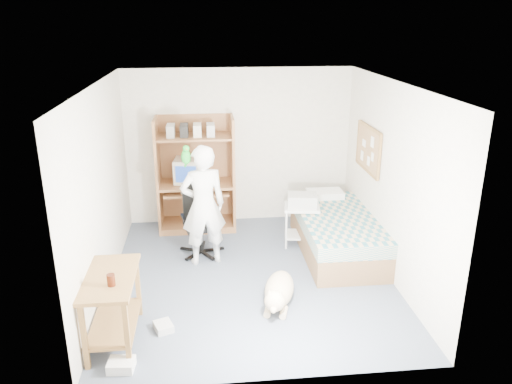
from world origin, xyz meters
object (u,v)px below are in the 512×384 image
at_px(computer_hutch, 196,179).
at_px(person, 203,206).
at_px(printer_cart, 302,219).
at_px(office_chair, 200,229).
at_px(dog, 279,291).
at_px(bed, 337,233).
at_px(side_desk, 112,298).

height_order(computer_hutch, person, computer_hutch).
bearing_deg(person, printer_cart, -175.96).
xyz_separation_m(office_chair, printer_cart, (1.50, 0.12, 0.05)).
distance_m(dog, printer_cart, 1.72).
height_order(bed, person, person).
xyz_separation_m(side_desk, printer_cart, (2.39, 2.11, -0.09)).
xyz_separation_m(person, printer_cart, (1.44, 0.42, -0.43)).
height_order(side_desk, person, person).
bearing_deg(printer_cart, computer_hutch, 160.56).
distance_m(bed, dog, 1.67).
bearing_deg(computer_hutch, person, -85.17).
xyz_separation_m(computer_hutch, dog, (0.96, -2.43, -0.65)).
xyz_separation_m(computer_hutch, office_chair, (0.04, -0.95, -0.46)).
height_order(bed, office_chair, office_chair).
relative_size(side_desk, person, 0.60).
height_order(computer_hutch, bed, computer_hutch).
bearing_deg(bed, side_desk, -147.50).
bearing_deg(dog, office_chair, 137.52).
bearing_deg(person, bed, 171.65).
bearing_deg(bed, dog, -128.36).
xyz_separation_m(computer_hutch, person, (0.11, -1.25, 0.02)).
relative_size(computer_hutch, dog, 1.74).
height_order(computer_hutch, office_chair, computer_hutch).
height_order(dog, printer_cart, printer_cart).
height_order(office_chair, person, person).
xyz_separation_m(dog, printer_cart, (0.58, 1.60, 0.23)).
height_order(person, printer_cart, person).
distance_m(computer_hutch, side_desk, 3.08).
distance_m(computer_hutch, bed, 2.35).
bearing_deg(side_desk, computer_hutch, 73.86).
bearing_deg(bed, printer_cart, 147.70).
bearing_deg(bed, computer_hutch, 150.71).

